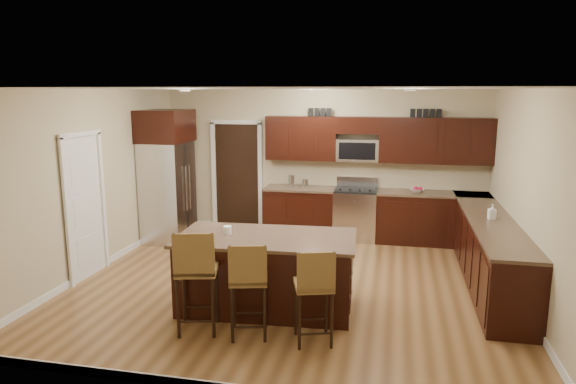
% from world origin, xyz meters
% --- Properties ---
extents(floor, '(6.00, 6.00, 0.00)m').
position_xyz_m(floor, '(0.00, 0.00, 0.00)').
color(floor, brown).
rests_on(floor, ground).
extents(ceiling, '(6.00, 6.00, 0.00)m').
position_xyz_m(ceiling, '(0.00, 0.00, 2.70)').
color(ceiling, silver).
rests_on(ceiling, wall_back).
extents(wall_back, '(6.00, 0.00, 6.00)m').
position_xyz_m(wall_back, '(0.00, 2.75, 1.35)').
color(wall_back, '#BEAF89').
rests_on(wall_back, floor).
extents(wall_left, '(0.00, 5.50, 5.50)m').
position_xyz_m(wall_left, '(-3.00, 0.00, 1.35)').
color(wall_left, '#BEAF89').
rests_on(wall_left, floor).
extents(wall_right, '(0.00, 5.50, 5.50)m').
position_xyz_m(wall_right, '(3.00, 0.00, 1.35)').
color(wall_right, '#BEAF89').
rests_on(wall_right, floor).
extents(base_cabinets, '(4.02, 3.96, 0.92)m').
position_xyz_m(base_cabinets, '(1.90, 1.45, 0.46)').
color(base_cabinets, black).
rests_on(base_cabinets, floor).
extents(upper_cabinets, '(4.00, 0.33, 0.80)m').
position_xyz_m(upper_cabinets, '(1.04, 2.58, 1.84)').
color(upper_cabinets, black).
rests_on(upper_cabinets, wall_back).
extents(range, '(0.76, 0.64, 1.11)m').
position_xyz_m(range, '(0.68, 2.45, 0.47)').
color(range, silver).
rests_on(range, floor).
extents(microwave, '(0.76, 0.31, 0.40)m').
position_xyz_m(microwave, '(0.68, 2.60, 1.62)').
color(microwave, silver).
rests_on(microwave, upper_cabinets).
extents(doorway, '(0.85, 0.03, 2.06)m').
position_xyz_m(doorway, '(-1.65, 2.73, 1.03)').
color(doorway, black).
rests_on(doorway, floor).
extents(pantry_door, '(0.03, 0.80, 2.04)m').
position_xyz_m(pantry_door, '(-2.98, -0.30, 1.02)').
color(pantry_door, white).
rests_on(pantry_door, floor).
extents(letter_decor, '(2.20, 0.03, 0.15)m').
position_xyz_m(letter_decor, '(0.90, 2.58, 2.29)').
color(letter_decor, black).
rests_on(letter_decor, upper_cabinets).
extents(island, '(2.25, 1.27, 0.92)m').
position_xyz_m(island, '(-0.15, -0.83, 0.43)').
color(island, black).
rests_on(island, floor).
extents(stool_left, '(0.54, 0.54, 1.19)m').
position_xyz_m(stool_left, '(-0.74, -1.68, 0.74)').
color(stool_left, brown).
rests_on(stool_left, floor).
extents(stool_mid, '(0.49, 0.49, 1.09)m').
position_xyz_m(stool_mid, '(-0.14, -1.67, 0.68)').
color(stool_mid, brown).
rests_on(stool_mid, floor).
extents(stool_right, '(0.50, 0.50, 1.06)m').
position_xyz_m(stool_right, '(0.58, -1.67, 0.66)').
color(stool_right, brown).
rests_on(stool_right, floor).
extents(refrigerator, '(0.79, 0.95, 2.35)m').
position_xyz_m(refrigerator, '(-2.62, 1.68, 1.21)').
color(refrigerator, silver).
rests_on(refrigerator, floor).
extents(floor_mat, '(1.05, 0.76, 0.01)m').
position_xyz_m(floor_mat, '(-0.06, 1.76, 0.01)').
color(floor_mat, brown).
rests_on(floor_mat, floor).
extents(fruit_bowl, '(0.30, 0.30, 0.06)m').
position_xyz_m(fruit_bowl, '(1.75, 2.45, 0.95)').
color(fruit_bowl, silver).
rests_on(fruit_bowl, base_cabinets).
extents(soap_bottle, '(0.11, 0.11, 0.21)m').
position_xyz_m(soap_bottle, '(2.70, 0.66, 1.02)').
color(soap_bottle, '#B2B2B2').
rests_on(soap_bottle, base_cabinets).
extents(canister_tall, '(0.12, 0.12, 0.23)m').
position_xyz_m(canister_tall, '(-0.51, 2.45, 1.03)').
color(canister_tall, silver).
rests_on(canister_tall, base_cabinets).
extents(canister_short, '(0.11, 0.11, 0.16)m').
position_xyz_m(canister_short, '(-0.25, 2.45, 1.00)').
color(canister_short, silver).
rests_on(canister_short, base_cabinets).
extents(island_jar, '(0.10, 0.10, 0.10)m').
position_xyz_m(island_jar, '(-0.65, -0.83, 0.97)').
color(island_jar, white).
rests_on(island_jar, island).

